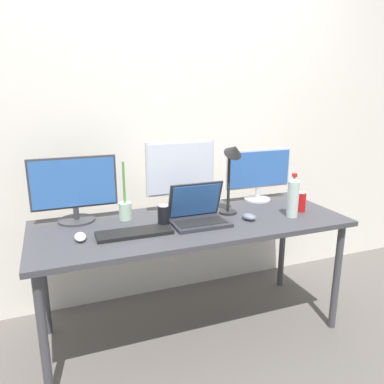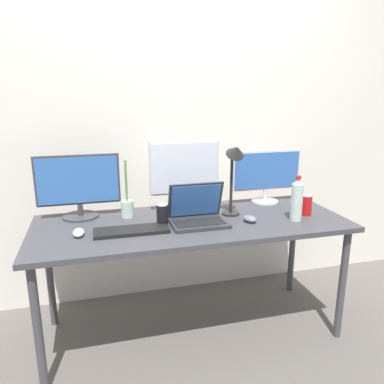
# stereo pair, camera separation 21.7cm
# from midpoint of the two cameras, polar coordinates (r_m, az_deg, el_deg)

# --- Properties ---
(ground_plane) EXTENTS (16.00, 16.00, 0.00)m
(ground_plane) POSITION_cam_midpoint_polar(r_m,az_deg,el_deg) (2.57, 2.58, -20.24)
(ground_plane) COLOR #5B5651
(wall_back) EXTENTS (7.00, 0.08, 2.60)m
(wall_back) POSITION_cam_midpoint_polar(r_m,az_deg,el_deg) (2.67, -0.97, 11.10)
(wall_back) COLOR silver
(wall_back) RESTS_ON ground
(work_desk) EXTENTS (1.84, 0.71, 0.74)m
(work_desk) POSITION_cam_midpoint_polar(r_m,az_deg,el_deg) (2.25, 2.78, -5.96)
(work_desk) COLOR #424247
(work_desk) RESTS_ON ground
(monitor_left) EXTENTS (0.49, 0.22, 0.39)m
(monitor_left) POSITION_cam_midpoint_polar(r_m,az_deg,el_deg) (2.31, -14.39, 0.99)
(monitor_left) COLOR #38383D
(monitor_left) RESTS_ON work_desk
(monitor_center) EXTENTS (0.45, 0.19, 0.45)m
(monitor_center) POSITION_cam_midpoint_polar(r_m,az_deg,el_deg) (2.39, 1.46, 2.94)
(monitor_center) COLOR silver
(monitor_center) RESTS_ON work_desk
(monitor_right) EXTENTS (0.49, 0.18, 0.36)m
(monitor_right) POSITION_cam_midpoint_polar(r_m,az_deg,el_deg) (2.62, 13.60, 2.65)
(monitor_right) COLOR silver
(monitor_right) RESTS_ON work_desk
(laptop_silver) EXTENTS (0.32, 0.24, 0.24)m
(laptop_silver) POSITION_cam_midpoint_polar(r_m,az_deg,el_deg) (2.18, 3.70, -3.42)
(laptop_silver) COLOR #2D2D33
(laptop_silver) RESTS_ON work_desk
(keyboard_main) EXTENTS (0.41, 0.15, 0.02)m
(keyboard_main) POSITION_cam_midpoint_polar(r_m,az_deg,el_deg) (2.06, -6.22, -5.93)
(keyboard_main) COLOR black
(keyboard_main) RESTS_ON work_desk
(mouse_by_keyboard) EXTENTS (0.06, 0.11, 0.04)m
(mouse_by_keyboard) POSITION_cam_midpoint_polar(r_m,az_deg,el_deg) (2.06, -14.05, -6.07)
(mouse_by_keyboard) COLOR silver
(mouse_by_keyboard) RESTS_ON work_desk
(mouse_by_laptop) EXTENTS (0.09, 0.11, 0.04)m
(mouse_by_laptop) POSITION_cam_midpoint_polar(r_m,az_deg,el_deg) (2.25, 11.58, -4.08)
(mouse_by_laptop) COLOR slate
(mouse_by_laptop) RESTS_ON work_desk
(water_bottle) EXTENTS (0.07, 0.07, 0.27)m
(water_bottle) POSITION_cam_midpoint_polar(r_m,az_deg,el_deg) (2.32, 18.30, -1.18)
(water_bottle) COLOR silver
(water_bottle) RESTS_ON work_desk
(soda_can_near_keyboard) EXTENTS (0.07, 0.07, 0.13)m
(soda_can_near_keyboard) POSITION_cam_midpoint_polar(r_m,az_deg,el_deg) (2.14, -1.66, -3.58)
(soda_can_near_keyboard) COLOR black
(soda_can_near_keyboard) RESTS_ON work_desk
(soda_can_by_laptop) EXTENTS (0.07, 0.07, 0.13)m
(soda_can_by_laptop) POSITION_cam_midpoint_polar(r_m,az_deg,el_deg) (2.46, 19.48, -1.94)
(soda_can_by_laptop) COLOR red
(soda_can_by_laptop) RESTS_ON work_desk
(bamboo_vase) EXTENTS (0.08, 0.08, 0.35)m
(bamboo_vase) POSITION_cam_midpoint_polar(r_m,az_deg,el_deg) (2.30, -7.18, -2.31)
(bamboo_vase) COLOR #B2D1B7
(bamboo_vase) RESTS_ON work_desk
(desk_lamp) EXTENTS (0.11, 0.18, 0.47)m
(desk_lamp) POSITION_cam_midpoint_polar(r_m,az_deg,el_deg) (2.25, 9.25, 3.94)
(desk_lamp) COLOR black
(desk_lamp) RESTS_ON work_desk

